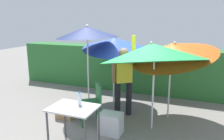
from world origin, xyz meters
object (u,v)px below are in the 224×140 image
at_px(chair_plastic, 93,101).
at_px(cooler_box, 111,123).
at_px(umbrella_yellow, 153,53).
at_px(person_vendor, 123,77).
at_px(folding_table, 73,112).
at_px(bottle_water, 80,99).
at_px(umbrella_navy, 115,44).
at_px(crate_cardboard, 66,110).
at_px(umbrella_rainbow, 87,32).
at_px(umbrella_orange, 173,50).

relative_size(chair_plastic, cooler_box, 2.01).
height_order(umbrella_yellow, chair_plastic, umbrella_yellow).
distance_m(person_vendor, folding_table, 1.68).
height_order(chair_plastic, bottle_water, bottle_water).
height_order(cooler_box, folding_table, folding_table).
bearing_deg(bottle_water, chair_plastic, 101.71).
relative_size(umbrella_navy, crate_cardboard, 4.74).
bearing_deg(chair_plastic, bottle_water, -78.29).
bearing_deg(folding_table, bottle_water, 64.02).
xyz_separation_m(cooler_box, folding_table, (-0.42, -0.69, 0.45)).
height_order(cooler_box, crate_cardboard, cooler_box).
height_order(umbrella_rainbow, crate_cardboard, umbrella_rainbow).
bearing_deg(person_vendor, folding_table, -102.74).
relative_size(folding_table, bottle_water, 3.33).
bearing_deg(cooler_box, person_vendor, 93.48).
height_order(umbrella_navy, bottle_water, umbrella_navy).
bearing_deg(folding_table, crate_cardboard, 128.91).
height_order(cooler_box, bottle_water, bottle_water).
distance_m(umbrella_rainbow, person_vendor, 1.33).
relative_size(umbrella_yellow, chair_plastic, 2.43).
bearing_deg(folding_table, chair_plastic, 96.83).
relative_size(person_vendor, chair_plastic, 2.11).
xyz_separation_m(umbrella_navy, folding_table, (0.13, -2.34, -0.94)).
relative_size(umbrella_yellow, person_vendor, 1.15).
height_order(umbrella_rainbow, umbrella_yellow, umbrella_rainbow).
bearing_deg(umbrella_orange, umbrella_rainbow, -170.73).
distance_m(umbrella_orange, umbrella_navy, 1.61).
distance_m(umbrella_yellow, bottle_water, 1.65).
height_order(umbrella_yellow, folding_table, umbrella_yellow).
relative_size(chair_plastic, folding_table, 1.11).
distance_m(umbrella_orange, umbrella_yellow, 0.74).
height_order(umbrella_rainbow, bottle_water, umbrella_rainbow).
distance_m(umbrella_orange, bottle_water, 2.30).
bearing_deg(chair_plastic, umbrella_navy, 90.45).
xyz_separation_m(umbrella_navy, person_vendor, (0.49, -0.72, -0.67)).
bearing_deg(bottle_water, cooler_box, 57.54).
bearing_deg(bottle_water, umbrella_rainbow, 111.83).
relative_size(umbrella_yellow, umbrella_navy, 1.11).
bearing_deg(umbrella_navy, umbrella_rainbow, -115.54).
height_order(umbrella_orange, bottle_water, umbrella_orange).
bearing_deg(cooler_box, umbrella_yellow, 35.84).
height_order(umbrella_yellow, umbrella_navy, umbrella_yellow).
xyz_separation_m(chair_plastic, folding_table, (0.12, -0.99, 0.15)).
distance_m(umbrella_rainbow, folding_table, 2.07).
distance_m(umbrella_navy, bottle_water, 2.34).
relative_size(umbrella_orange, folding_table, 2.60).
height_order(umbrella_rainbow, umbrella_orange, umbrella_rainbow).
relative_size(umbrella_yellow, crate_cardboard, 5.26).
distance_m(chair_plastic, crate_cardboard, 0.77).
xyz_separation_m(umbrella_yellow, bottle_water, (-1.04, -1.06, -0.72)).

